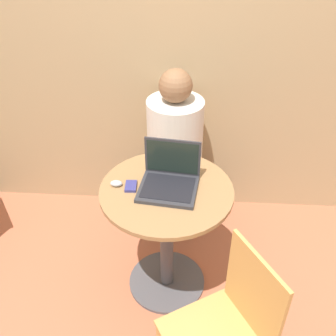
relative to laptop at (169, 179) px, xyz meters
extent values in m
plane|color=#B26042|center=(-0.01, -0.02, -0.82)|extent=(12.00, 12.00, 0.00)
cube|color=tan|center=(-0.01, 0.82, 0.48)|extent=(7.00, 0.05, 2.60)
cylinder|color=#4C4C51|center=(-0.01, -0.02, -0.81)|extent=(0.48, 0.48, 0.02)
cylinder|color=#4C4C51|center=(-0.01, -0.02, -0.43)|extent=(0.08, 0.08, 0.73)
cylinder|color=olive|center=(-0.01, -0.02, -0.06)|extent=(0.71, 0.71, 0.02)
cube|color=#2D2D33|center=(0.00, -0.04, -0.04)|extent=(0.33, 0.30, 0.02)
cube|color=black|center=(0.00, -0.04, -0.02)|extent=(0.29, 0.24, 0.00)
cube|color=#2D2D33|center=(0.01, 0.09, 0.08)|extent=(0.30, 0.05, 0.21)
cube|color=black|center=(0.01, 0.08, 0.08)|extent=(0.27, 0.04, 0.19)
cube|color=navy|center=(-0.20, -0.03, -0.04)|extent=(0.06, 0.09, 0.02)
ellipsoid|color=#B2B2B7|center=(-0.28, -0.02, -0.03)|extent=(0.06, 0.04, 0.03)
cylinder|color=tan|center=(0.30, -0.41, -0.61)|extent=(0.04, 0.04, 0.42)
cube|color=tan|center=(0.40, -0.56, -0.16)|extent=(0.20, 0.33, 0.43)
cube|color=#4C4742|center=(0.00, 0.71, -0.58)|extent=(0.37, 0.53, 0.47)
cylinder|color=beige|center=(0.00, 0.58, -0.09)|extent=(0.37, 0.37, 0.51)
sphere|color=brown|center=(0.00, 0.58, 0.27)|extent=(0.21, 0.21, 0.21)
camera|label=1|loc=(0.10, -1.63, 1.26)|focal=42.00mm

